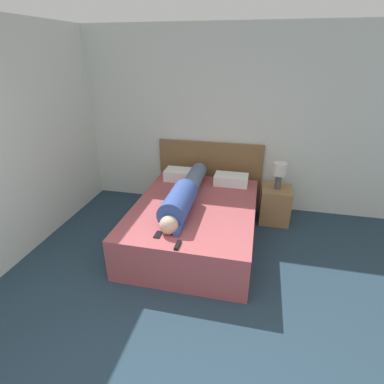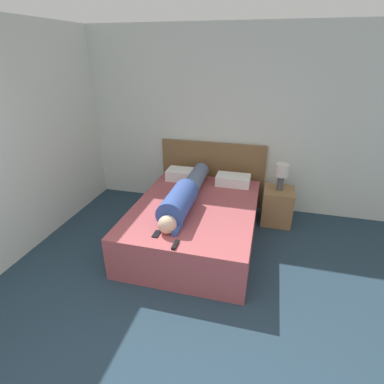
# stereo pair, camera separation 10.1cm
# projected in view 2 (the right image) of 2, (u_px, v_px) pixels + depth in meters

# --- Properties ---
(wall_back) EXTENTS (5.36, 0.06, 2.60)m
(wall_back) POSITION_uv_depth(u_px,v_px,m) (225.00, 122.00, 4.37)
(wall_back) COLOR silver
(wall_back) RESTS_ON ground_plane
(wall_left) EXTENTS (0.06, 4.56, 2.60)m
(wall_left) POSITION_uv_depth(u_px,v_px,m) (15.00, 144.00, 3.35)
(wall_left) COLOR silver
(wall_left) RESTS_ON ground_plane
(bed) EXTENTS (1.48, 1.94, 0.51)m
(bed) POSITION_uv_depth(u_px,v_px,m) (195.00, 223.00, 3.82)
(bed) COLOR #A84C51
(bed) RESTS_ON ground_plane
(headboard) EXTENTS (1.60, 0.04, 1.01)m
(headboard) POSITION_uv_depth(u_px,v_px,m) (212.00, 174.00, 4.68)
(headboard) COLOR brown
(headboard) RESTS_ON ground_plane
(nightstand) EXTENTS (0.41, 0.41, 0.51)m
(nightstand) POSITION_uv_depth(u_px,v_px,m) (277.00, 206.00, 4.24)
(nightstand) COLOR olive
(nightstand) RESTS_ON ground_plane
(table_lamp) EXTENTS (0.18, 0.18, 0.37)m
(table_lamp) POSITION_uv_depth(u_px,v_px,m) (282.00, 173.00, 4.03)
(table_lamp) COLOR #4C4C51
(table_lamp) RESTS_ON nightstand
(person_lying) EXTENTS (0.31, 1.69, 0.31)m
(person_lying) POSITION_uv_depth(u_px,v_px,m) (185.00, 195.00, 3.67)
(person_lying) COLOR #DBB293
(person_lying) RESTS_ON bed
(pillow_near_headboard) EXTENTS (0.50, 0.28, 0.16)m
(pillow_near_headboard) POSITION_uv_depth(u_px,v_px,m) (184.00, 175.00, 4.42)
(pillow_near_headboard) COLOR white
(pillow_near_headboard) RESTS_ON bed
(pillow_second) EXTENTS (0.47, 0.28, 0.14)m
(pillow_second) POSITION_uv_depth(u_px,v_px,m) (233.00, 180.00, 4.26)
(pillow_second) COLOR white
(pillow_second) RESTS_ON bed
(tv_remote) EXTENTS (0.04, 0.15, 0.02)m
(tv_remote) POSITION_uv_depth(u_px,v_px,m) (175.00, 245.00, 2.94)
(tv_remote) COLOR black
(tv_remote) RESTS_ON bed
(cell_phone) EXTENTS (0.06, 0.13, 0.01)m
(cell_phone) POSITION_uv_depth(u_px,v_px,m) (157.00, 234.00, 3.12)
(cell_phone) COLOR black
(cell_phone) RESTS_ON bed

